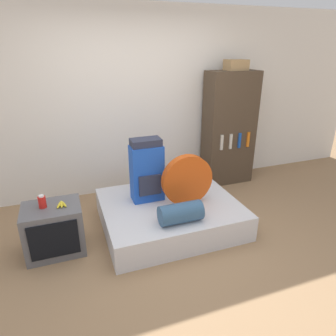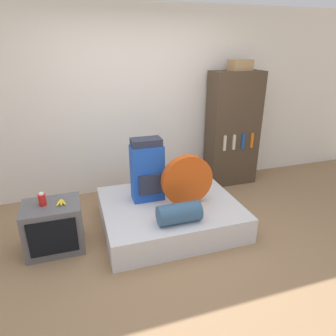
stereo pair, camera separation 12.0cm
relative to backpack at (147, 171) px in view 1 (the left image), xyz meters
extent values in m
plane|color=#997551|center=(0.08, -0.76, -0.68)|extent=(16.00, 16.00, 0.00)
cube|color=white|center=(0.08, 1.03, 0.62)|extent=(8.00, 0.05, 2.60)
cube|color=silver|center=(0.22, -0.18, -0.53)|extent=(1.60, 1.35, 0.31)
cube|color=blue|center=(0.00, 0.00, -0.03)|extent=(0.38, 0.22, 0.68)
cube|color=#282D42|center=(0.00, 0.01, 0.35)|extent=(0.35, 0.20, 0.08)
cube|color=#282D42|center=(0.00, -0.12, -0.13)|extent=(0.27, 0.03, 0.25)
cylinder|color=#D14C14|center=(0.41, -0.27, -0.07)|extent=(0.61, 0.10, 0.61)
cylinder|color=#33567A|center=(0.19, -0.63, -0.26)|extent=(0.47, 0.22, 0.22)
cube|color=#5B5B60|center=(-1.10, -0.24, -0.41)|extent=(0.59, 0.45, 0.53)
cube|color=black|center=(-1.10, -0.48, -0.40)|extent=(0.47, 0.02, 0.38)
cylinder|color=red|center=(-1.17, -0.23, -0.09)|extent=(0.08, 0.08, 0.12)
cylinder|color=white|center=(-1.17, -0.23, -0.02)|extent=(0.05, 0.05, 0.02)
ellipsoid|color=yellow|center=(-1.01, -0.25, -0.13)|extent=(0.07, 0.15, 0.03)
ellipsoid|color=yellow|center=(-0.99, -0.25, -0.13)|extent=(0.03, 0.15, 0.03)
ellipsoid|color=yellow|center=(-0.97, -0.25, -0.13)|extent=(0.07, 0.15, 0.03)
cube|color=#473828|center=(1.55, 0.76, 0.18)|extent=(0.76, 0.38, 1.73)
cube|color=beige|center=(1.32, 0.56, 0.05)|extent=(0.04, 0.02, 0.23)
cube|color=beige|center=(1.47, 0.56, 0.05)|extent=(0.04, 0.02, 0.23)
cube|color=#194CB2|center=(1.63, 0.56, 0.05)|extent=(0.04, 0.02, 0.23)
cube|color=orange|center=(1.78, 0.56, 0.05)|extent=(0.04, 0.02, 0.23)
cube|color=#A88456|center=(1.59, 0.76, 1.12)|extent=(0.30, 0.23, 0.15)
camera|label=1|loc=(-0.88, -3.17, 1.38)|focal=32.00mm
camera|label=2|loc=(-0.77, -3.21, 1.38)|focal=32.00mm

